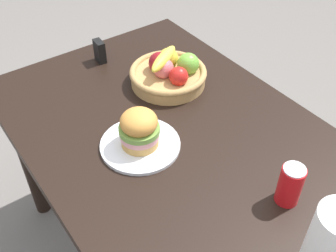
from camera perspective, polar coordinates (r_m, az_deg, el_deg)
dining_table at (r=1.39m, az=1.72°, el=-4.76°), size 1.40×0.90×0.75m
plate at (r=1.29m, az=-3.92°, el=-2.64°), size 0.26×0.26×0.01m
sandwich at (r=1.25m, az=-4.06°, el=-0.37°), size 0.13×0.13×0.13m
soda_can at (r=1.15m, az=16.77°, el=-7.89°), size 0.07×0.07×0.13m
fruit_basket at (r=1.53m, az=0.12°, el=7.56°), size 0.29×0.29×0.14m
paper_towel_roll at (r=0.99m, az=21.74°, el=-15.74°), size 0.11×0.11×0.24m
napkin_holder at (r=1.68m, az=-9.56°, el=10.31°), size 0.06×0.04×0.09m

